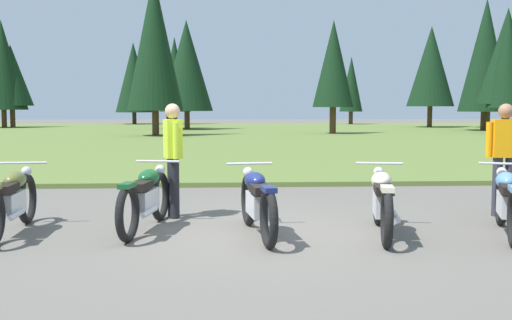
# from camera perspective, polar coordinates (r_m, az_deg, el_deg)

# --- Properties ---
(ground_plane) EXTENTS (140.00, 140.00, 0.00)m
(ground_plane) POSITION_cam_1_polar(r_m,az_deg,el_deg) (7.71, 0.24, -7.07)
(ground_plane) COLOR #605B54
(grass_moorland) EXTENTS (80.00, 44.00, 0.10)m
(grass_moorland) POSITION_cam_1_polar(r_m,az_deg,el_deg) (34.05, -2.33, 2.43)
(grass_moorland) COLOR #5B7033
(grass_moorland) RESTS_ON ground
(forest_treeline) EXTENTS (38.71, 29.67, 9.18)m
(forest_treeline) POSITION_cam_1_polar(r_m,az_deg,el_deg) (41.06, 2.80, 9.14)
(forest_treeline) COLOR #47331E
(forest_treeline) RESTS_ON ground
(motorcycle_olive) EXTENTS (0.62, 2.10, 0.88)m
(motorcycle_olive) POSITION_cam_1_polar(r_m,az_deg,el_deg) (8.27, -22.19, -3.54)
(motorcycle_olive) COLOR black
(motorcycle_olive) RESTS_ON ground
(motorcycle_british_green) EXTENTS (0.64, 2.09, 0.88)m
(motorcycle_british_green) POSITION_cam_1_polar(r_m,az_deg,el_deg) (8.02, -10.44, -3.50)
(motorcycle_british_green) COLOR black
(motorcycle_british_green) RESTS_ON ground
(motorcycle_navy) EXTENTS (0.63, 2.10, 0.88)m
(motorcycle_navy) POSITION_cam_1_polar(r_m,az_deg,el_deg) (7.56, 0.14, -3.94)
(motorcycle_navy) COLOR black
(motorcycle_navy) RESTS_ON ground
(motorcycle_cream) EXTENTS (0.66, 2.08, 0.88)m
(motorcycle_cream) POSITION_cam_1_polar(r_m,az_deg,el_deg) (7.75, 11.90, -3.83)
(motorcycle_cream) COLOR black
(motorcycle_cream) RESTS_ON ground
(motorcycle_sky_blue) EXTENTS (0.89, 2.02, 0.88)m
(motorcycle_sky_blue) POSITION_cam_1_polar(r_m,az_deg,el_deg) (8.20, 22.78, -3.63)
(motorcycle_sky_blue) COLOR black
(motorcycle_sky_blue) RESTS_ON ground
(rider_with_back_turned) EXTENTS (0.31, 0.53, 1.67)m
(rider_with_back_turned) POSITION_cam_1_polar(r_m,az_deg,el_deg) (8.84, -7.90, 0.65)
(rider_with_back_turned) COLOR black
(rider_with_back_turned) RESTS_ON ground
(rider_near_row_end) EXTENTS (0.55, 0.27, 1.67)m
(rider_near_row_end) POSITION_cam_1_polar(r_m,az_deg,el_deg) (9.58, 22.53, 0.65)
(rider_near_row_end) COLOR #2D2D38
(rider_near_row_end) RESTS_ON ground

